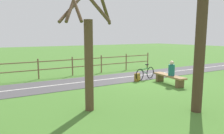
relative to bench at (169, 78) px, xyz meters
The scene contains 10 objects.
ground_plane 1.17m from the bench, 10.45° to the right, with size 80.00×80.00×0.00m, color #477A2D.
paved_path 4.64m from the bench, 55.13° to the left, with size 2.43×36.00×0.02m, color #4C494C.
path_centre_line 4.64m from the bench, 55.13° to the left, with size 0.10×32.00×0.00m, color silver.
bench is the anchor object (origin of this frame).
person_seated 0.47m from the bench, behind, with size 0.34×0.34×0.71m.
bicycle 1.45m from the bench, 11.32° to the left, with size 0.41×1.58×0.83m.
backpack 1.62m from the bench, 33.30° to the left, with size 0.31×0.37×0.41m.
fence_roadside 5.13m from the bench, 24.79° to the left, with size 0.20×9.85×1.11m.
tree_far_left 4.22m from the bench, 145.77° to the left, with size 1.43×1.49×4.81m.
tree_far_right 5.26m from the bench, 103.27° to the left, with size 1.69×1.68×3.91m.
Camera 1 is at (-7.99, 7.86, 2.33)m, focal length 33.33 mm.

